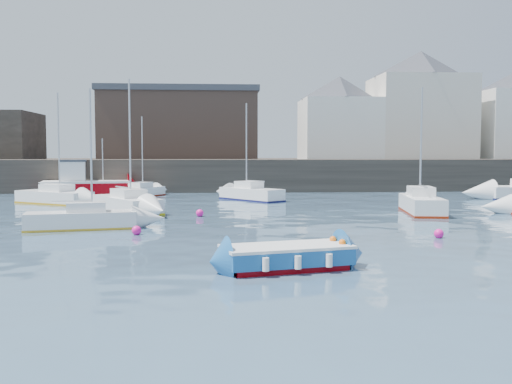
{
  "coord_description": "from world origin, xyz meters",
  "views": [
    {
      "loc": [
        -2.17,
        -19.04,
        3.67
      ],
      "look_at": [
        0.0,
        12.0,
        1.5
      ],
      "focal_mm": 40.0,
      "sensor_mm": 36.0,
      "label": 1
    }
  ],
  "objects": [
    {
      "name": "sailboat_e",
      "position": [
        -13.72,
        22.43,
        0.51
      ],
      "size": [
        6.16,
        5.0,
        7.85
      ],
      "color": "white",
      "rests_on": "ground"
    },
    {
      "name": "sailboat_f",
      "position": [
        0.49,
        24.52,
        0.52
      ],
      "size": [
        4.93,
        5.65,
        7.44
      ],
      "color": "white",
      "rests_on": "ground"
    },
    {
      "name": "fishing_boat",
      "position": [
        -13.7,
        31.45,
        0.94
      ],
      "size": [
        7.76,
        4.11,
        4.88
      ],
      "color": "#960008",
      "rests_on": "ground"
    },
    {
      "name": "land_strip",
      "position": [
        0.0,
        53.0,
        1.4
      ],
      "size": [
        90.0,
        32.0,
        2.8
      ],
      "primitive_type": "cube",
      "color": "#28231E",
      "rests_on": "ground"
    },
    {
      "name": "sailboat_b",
      "position": [
        -7.67,
        16.36,
        0.53
      ],
      "size": [
        5.06,
        6.35,
        8.06
      ],
      "color": "white",
      "rests_on": "ground"
    },
    {
      "name": "buoy_mid",
      "position": [
        7.36,
        4.61,
        0.0
      ],
      "size": [
        0.41,
        0.41,
        0.41
      ],
      "primitive_type": "sphere",
      "color": "#FA1692",
      "rests_on": "ground"
    },
    {
      "name": "bldg_east_a",
      "position": [
        20.0,
        42.0,
        8.81
      ],
      "size": [
        13.36,
        13.36,
        11.8
      ],
      "color": "beige",
      "rests_on": "land_strip"
    },
    {
      "name": "buoy_far",
      "position": [
        -3.12,
        13.56,
        0.0
      ],
      "size": [
        0.44,
        0.44,
        0.44
      ],
      "primitive_type": "sphere",
      "color": "#FA1692",
      "rests_on": "ground"
    },
    {
      "name": "sailboat_a",
      "position": [
        -8.6,
        8.58,
        0.47
      ],
      "size": [
        5.36,
        2.57,
        6.69
      ],
      "color": "white",
      "rests_on": "ground"
    },
    {
      "name": "water",
      "position": [
        0.0,
        0.0,
        0.0
      ],
      "size": [
        220.0,
        220.0,
        0.0
      ],
      "primitive_type": "plane",
      "color": "#2D4760",
      "rests_on": "ground"
    },
    {
      "name": "quay_wall",
      "position": [
        0.0,
        35.0,
        1.5
      ],
      "size": [
        90.0,
        5.0,
        3.0
      ],
      "primitive_type": "cube",
      "color": "#28231E",
      "rests_on": "ground"
    },
    {
      "name": "sailboat_c",
      "position": [
        10.17,
        14.36,
        0.58
      ],
      "size": [
        2.76,
        6.0,
        7.6
      ],
      "color": "white",
      "rests_on": "ground"
    },
    {
      "name": "bldg_east_d",
      "position": [
        11.0,
        41.5,
        7.36
      ],
      "size": [
        11.14,
        11.14,
        8.95
      ],
      "color": "white",
      "rests_on": "land_strip"
    },
    {
      "name": "blue_dinghy",
      "position": [
        0.02,
        -1.47,
        0.43
      ],
      "size": [
        4.33,
        2.64,
        0.77
      ],
      "color": "#960008",
      "rests_on": "ground"
    },
    {
      "name": "warehouse",
      "position": [
        -6.0,
        43.0,
        6.62
      ],
      "size": [
        16.4,
        10.4,
        7.6
      ],
      "color": "#3D2D26",
      "rests_on": "land_strip"
    },
    {
      "name": "sailboat_h",
      "position": [
        -8.54,
        28.5,
        0.43
      ],
      "size": [
        4.04,
        5.28,
        6.63
      ],
      "color": "white",
      "rests_on": "ground"
    },
    {
      "name": "buoy_near",
      "position": [
        -5.73,
        6.49,
        0.0
      ],
      "size": [
        0.43,
        0.43,
        0.43
      ],
      "primitive_type": "sphere",
      "color": "#FA1692",
      "rests_on": "ground"
    }
  ]
}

